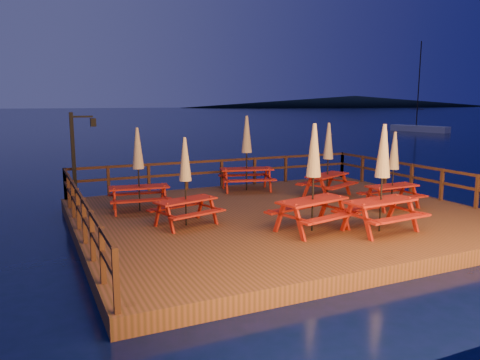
{
  "coord_description": "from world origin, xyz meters",
  "views": [
    {
      "loc": [
        -7.01,
        -12.08,
        3.77
      ],
      "look_at": [
        -1.16,
        0.6,
        1.4
      ],
      "focal_mm": 35.0,
      "sensor_mm": 36.0,
      "label": 1
    }
  ],
  "objects_px": {
    "picnic_table_0": "(138,168)",
    "picnic_table_1": "(328,158)",
    "lamp_post": "(78,148)",
    "sailboat": "(419,129)",
    "picnic_table_2": "(313,176)"
  },
  "relations": [
    {
      "from": "picnic_table_0",
      "to": "picnic_table_1",
      "type": "relative_size",
      "value": 0.98
    },
    {
      "from": "lamp_post",
      "to": "sailboat",
      "type": "height_order",
      "value": "sailboat"
    },
    {
      "from": "picnic_table_0",
      "to": "picnic_table_1",
      "type": "bearing_deg",
      "value": 2.38
    },
    {
      "from": "lamp_post",
      "to": "picnic_table_0",
      "type": "xyz_separation_m",
      "value": [
        1.48,
        -2.48,
        -0.46
      ]
    },
    {
      "from": "sailboat",
      "to": "picnic_table_2",
      "type": "height_order",
      "value": "sailboat"
    },
    {
      "from": "picnic_table_0",
      "to": "picnic_table_2",
      "type": "bearing_deg",
      "value": -42.05
    },
    {
      "from": "lamp_post",
      "to": "picnic_table_0",
      "type": "bearing_deg",
      "value": -59.15
    },
    {
      "from": "lamp_post",
      "to": "sailboat",
      "type": "xyz_separation_m",
      "value": [
        42.89,
        26.8,
        -1.82
      ]
    },
    {
      "from": "lamp_post",
      "to": "picnic_table_1",
      "type": "relative_size",
      "value": 1.15
    },
    {
      "from": "sailboat",
      "to": "picnic_table_2",
      "type": "bearing_deg",
      "value": -150.36
    },
    {
      "from": "lamp_post",
      "to": "picnic_table_2",
      "type": "bearing_deg",
      "value": -52.52
    },
    {
      "from": "sailboat",
      "to": "picnic_table_2",
      "type": "xyz_separation_m",
      "value": [
        -37.81,
        -33.42,
        1.49
      ]
    },
    {
      "from": "sailboat",
      "to": "picnic_table_1",
      "type": "xyz_separation_m",
      "value": [
        -34.79,
        -29.81,
        1.39
      ]
    },
    {
      "from": "picnic_table_0",
      "to": "picnic_table_1",
      "type": "distance_m",
      "value": 6.64
    },
    {
      "from": "picnic_table_0",
      "to": "picnic_table_1",
      "type": "height_order",
      "value": "picnic_table_1"
    }
  ]
}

